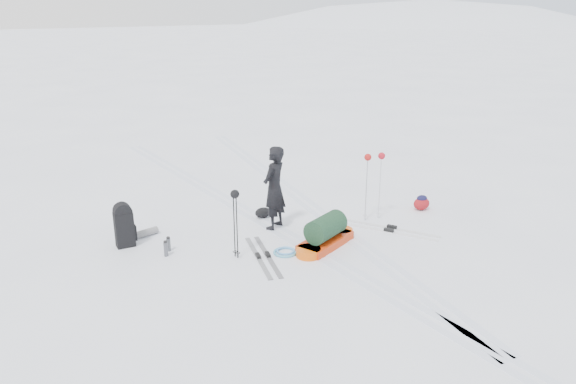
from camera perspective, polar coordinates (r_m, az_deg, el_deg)
name	(u,v)px	position (r m, az deg, el deg)	size (l,w,h in m)	color
ground	(292,238)	(11.24, 0.42, -4.72)	(200.00, 200.00, 0.00)	white
snow_hill_backdrop	(337,331)	(136.56, 5.04, -13.85)	(359.50, 192.00, 162.45)	white
ski_tracks	(296,219)	(12.22, 0.79, -2.71)	(3.38, 17.97, 0.01)	silver
skier	(274,188)	(11.45, -1.41, 0.41)	(0.64, 0.42, 1.75)	black
pulk_sled	(326,234)	(10.83, 3.84, -4.32)	(1.68, 1.07, 0.62)	red
expedition_rucksack	(127,225)	(11.23, -16.06, -3.28)	(0.92, 0.53, 0.88)	black
ski_poles_black	(235,202)	(10.08, -5.40, -1.07)	(0.16, 0.19, 1.31)	black
ski_poles_silver	(374,164)	(11.94, 8.77, 2.80)	(0.47, 0.21, 1.48)	#AFB2B6
touring_skis_grey	(263,256)	(10.45, -2.56, -6.55)	(0.71, 1.86, 0.07)	gray
touring_skis_white	(390,230)	(11.79, 10.35, -3.79)	(1.33, 1.88, 0.07)	silver
rope_coil	(285,252)	(10.60, -0.28, -6.08)	(0.56, 0.56, 0.05)	#51A6C6
small_daypack	(422,203)	(13.05, 13.42, -1.06)	(0.44, 0.36, 0.34)	maroon
thermos_pair	(167,246)	(10.77, -12.18, -5.43)	(0.21, 0.29, 0.31)	#505257
stuff_sack	(263,213)	(12.27, -2.56, -2.10)	(0.43, 0.38, 0.22)	black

